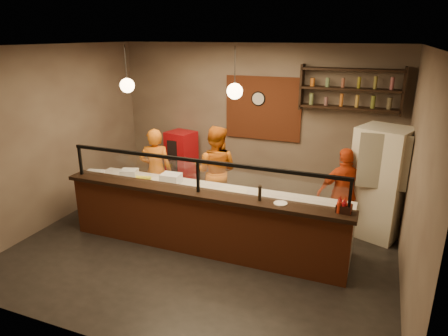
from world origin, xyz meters
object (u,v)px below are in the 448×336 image
at_px(cook_left, 156,171).
at_px(cook_right, 344,193).
at_px(fridge, 380,183).
at_px(pepper_mill, 260,193).
at_px(pizza_dough, 232,191).
at_px(wall_clock, 258,99).
at_px(red_cooler, 182,161).
at_px(condiment_caddy, 344,208).
at_px(cook_mid, 216,171).

relative_size(cook_left, cook_right, 1.06).
relative_size(fridge, pepper_mill, 8.57).
relative_size(fridge, pizza_dough, 3.64).
distance_m(wall_clock, cook_left, 2.56).
bearing_deg(cook_right, cook_left, -20.53).
bearing_deg(pizza_dough, red_cooler, 135.16).
bearing_deg(pizza_dough, cook_right, 27.10).
bearing_deg(condiment_caddy, fridge, 75.12).
bearing_deg(cook_mid, cook_left, 8.30).
relative_size(cook_left, red_cooler, 1.27).
bearing_deg(fridge, red_cooler, -168.82).
height_order(fridge, red_cooler, fridge).
bearing_deg(condiment_caddy, cook_left, 162.72).
height_order(cook_left, cook_mid, cook_mid).
distance_m(wall_clock, fridge, 2.93).
height_order(cook_right, pepper_mill, cook_right).
bearing_deg(fridge, cook_right, -130.77).
height_order(cook_left, fridge, fridge).
distance_m(wall_clock, pepper_mill, 3.02).
bearing_deg(pizza_dough, cook_mid, 126.17).
distance_m(red_cooler, pizza_dough, 2.69).
bearing_deg(cook_left, fridge, 165.31).
xyz_separation_m(cook_right, pizza_dough, (-1.71, -0.88, 0.11)).
relative_size(cook_mid, cook_right, 1.11).
bearing_deg(pepper_mill, cook_mid, 132.01).
xyz_separation_m(red_cooler, condiment_caddy, (3.72, -2.39, 0.45)).
bearing_deg(cook_right, condiment_caddy, 69.74).
bearing_deg(wall_clock, red_cooler, -169.45).
distance_m(condiment_caddy, pepper_mill, 1.18).
height_order(cook_mid, red_cooler, cook_mid).
bearing_deg(cook_mid, wall_clock, -113.22).
bearing_deg(pizza_dough, condiment_caddy, -15.43).
bearing_deg(pizza_dough, wall_clock, 96.16).
bearing_deg(red_cooler, wall_clock, 23.17).
xyz_separation_m(cook_mid, pepper_mill, (1.29, -1.44, 0.29)).
xyz_separation_m(fridge, pizza_dough, (-2.26, -1.17, -0.05)).
bearing_deg(cook_mid, condiment_caddy, 145.19).
bearing_deg(red_cooler, pepper_mill, -31.11).
height_order(cook_mid, condiment_caddy, cook_mid).
bearing_deg(cook_mid, cook_right, 174.12).
height_order(pizza_dough, pepper_mill, pepper_mill).
xyz_separation_m(condiment_caddy, pepper_mill, (-1.18, -0.03, 0.06)).
distance_m(red_cooler, pepper_mill, 3.55).
bearing_deg(cook_left, cook_mid, 171.23).
xyz_separation_m(cook_mid, condiment_caddy, (2.48, -1.40, 0.23)).
relative_size(wall_clock, fridge, 0.16).
height_order(cook_mid, pizza_dough, cook_mid).
xyz_separation_m(cook_mid, pizza_dough, (0.66, -0.90, 0.02)).
bearing_deg(cook_right, red_cooler, -40.33).
height_order(fridge, pepper_mill, fridge).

